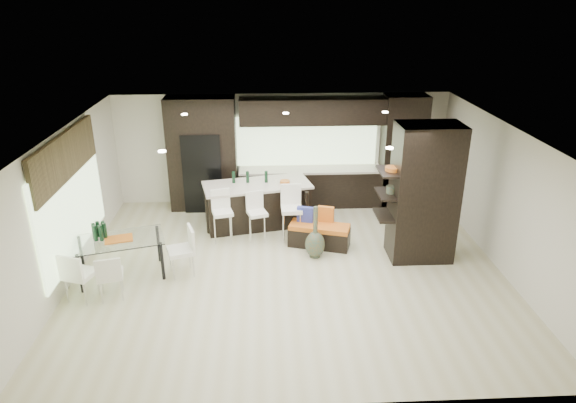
{
  "coord_description": "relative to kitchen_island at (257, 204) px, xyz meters",
  "views": [
    {
      "loc": [
        -0.46,
        -8.58,
        4.95
      ],
      "look_at": [
        0.0,
        0.6,
        1.15
      ],
      "focal_mm": 32.0,
      "sensor_mm": 36.0,
      "label": 1
    }
  ],
  "objects": [
    {
      "name": "partition_column",
      "position": [
        3.21,
        -1.67,
        0.86
      ],
      "size": [
        1.2,
        0.8,
        2.7
      ],
      "primitive_type": "cube",
      "color": "black",
      "rests_on": "ground"
    },
    {
      "name": "bench",
      "position": [
        1.28,
        -1.13,
        -0.25
      ],
      "size": [
        1.33,
        0.82,
        0.48
      ],
      "primitive_type": "cube",
      "rotation": [
        0.0,
        0.0,
        -0.3
      ],
      "color": "black",
      "rests_on": "ground"
    },
    {
      "name": "chair_end",
      "position": [
        -1.41,
        -2.16,
        -0.06
      ],
      "size": [
        0.59,
        0.59,
        0.86
      ],
      "primitive_type": "cube",
      "rotation": [
        0.0,
        0.0,
        1.89
      ],
      "color": "white",
      "rests_on": "ground"
    },
    {
      "name": "refrigerator",
      "position": [
        -1.29,
        1.05,
        0.46
      ],
      "size": [
        0.9,
        0.68,
        1.9
      ],
      "primitive_type": "cube",
      "color": "black",
      "rests_on": "ground"
    },
    {
      "name": "ground",
      "position": [
        0.61,
        -2.07,
        -0.49
      ],
      "size": [
        8.0,
        8.0,
        0.0
      ],
      "primitive_type": "plane",
      "color": "beige",
      "rests_on": "ground"
    },
    {
      "name": "back_cabinetry",
      "position": [
        1.11,
        1.1,
        0.86
      ],
      "size": [
        6.8,
        0.68,
        2.7
      ],
      "primitive_type": "cube",
      "color": "black",
      "rests_on": "ground"
    },
    {
      "name": "kitchen_island",
      "position": [
        0.0,
        0.0,
        0.0
      ],
      "size": [
        2.51,
        1.47,
        0.98
      ],
      "primitive_type": "cube",
      "rotation": [
        0.0,
        0.0,
        0.21
      ],
      "color": "black",
      "rests_on": "ground"
    },
    {
      "name": "window_left",
      "position": [
        -3.35,
        -1.87,
        0.86
      ],
      "size": [
        0.04,
        3.2,
        1.9
      ],
      "primitive_type": "cube",
      "color": "#B2D199",
      "rests_on": "left_wall"
    },
    {
      "name": "chair_near",
      "position": [
        -2.5,
        -2.89,
        -0.1
      ],
      "size": [
        0.51,
        0.51,
        0.78
      ],
      "primitive_type": "cube",
      "rotation": [
        0.0,
        0.0,
        0.23
      ],
      "color": "white",
      "rests_on": "ground"
    },
    {
      "name": "right_wall",
      "position": [
        4.61,
        -2.07,
        0.86
      ],
      "size": [
        0.02,
        7.0,
        2.7
      ],
      "primitive_type": "cube",
      "color": "beige",
      "rests_on": "ground"
    },
    {
      "name": "ceiling_spots",
      "position": [
        0.61,
        -1.82,
        2.19
      ],
      "size": [
        4.0,
        3.0,
        0.02
      ],
      "primitive_type": "cube",
      "color": "white",
      "rests_on": "ceiling"
    },
    {
      "name": "stool_left",
      "position": [
        -0.72,
        -0.8,
        -0.04
      ],
      "size": [
        0.49,
        0.49,
        0.9
      ],
      "primitive_type": "cube",
      "rotation": [
        0.0,
        0.0,
        0.25
      ],
      "color": "white",
      "rests_on": "ground"
    },
    {
      "name": "stone_accent",
      "position": [
        -3.32,
        -1.87,
        1.76
      ],
      "size": [
        0.08,
        3.0,
        0.8
      ],
      "primitive_type": "cube",
      "color": "brown",
      "rests_on": "left_wall"
    },
    {
      "name": "stool_mid",
      "position": [
        0.0,
        -0.79,
        -0.06
      ],
      "size": [
        0.47,
        0.47,
        0.85
      ],
      "primitive_type": "cube",
      "rotation": [
        0.0,
        0.0,
        0.31
      ],
      "color": "white",
      "rests_on": "ground"
    },
    {
      "name": "left_wall",
      "position": [
        -3.39,
        -2.07,
        0.86
      ],
      "size": [
        0.02,
        7.0,
        2.7
      ],
      "primitive_type": "cube",
      "color": "beige",
      "rests_on": "ground"
    },
    {
      "name": "floor_vase",
      "position": [
        1.15,
        -1.6,
        0.05
      ],
      "size": [
        0.5,
        0.5,
        1.08
      ],
      "primitive_type": null,
      "rotation": [
        0.0,
        0.0,
        -0.3
      ],
      "color": "#404834",
      "rests_on": "ground"
    },
    {
      "name": "dining_table",
      "position": [
        -2.5,
        -2.16,
        -0.11
      ],
      "size": [
        1.75,
        1.27,
        0.75
      ],
      "primitive_type": "cube",
      "rotation": [
        0.0,
        0.0,
        0.27
      ],
      "color": "white",
      "rests_on": "ground"
    },
    {
      "name": "window_back",
      "position": [
        1.21,
        1.39,
        1.06
      ],
      "size": [
        3.4,
        0.04,
        1.2
      ],
      "primitive_type": "cube",
      "color": "#B2D199",
      "rests_on": "back_wall"
    },
    {
      "name": "stool_right",
      "position": [
        0.72,
        -0.82,
        -0.01
      ],
      "size": [
        0.44,
        0.44,
        0.97
      ],
      "primitive_type": "cube",
      "rotation": [
        0.0,
        0.0,
        0.02
      ],
      "color": "white",
      "rests_on": "ground"
    },
    {
      "name": "back_wall",
      "position": [
        0.61,
        1.43,
        0.86
      ],
      "size": [
        8.0,
        0.02,
        2.7
      ],
      "primitive_type": "cube",
      "color": "beige",
      "rests_on": "ground"
    },
    {
      "name": "chair_far",
      "position": [
        -2.99,
        -2.91,
        -0.06
      ],
      "size": [
        0.59,
        0.59,
        0.85
      ],
      "primitive_type": "cube",
      "rotation": [
        0.0,
        0.0,
        -0.33
      ],
      "color": "white",
      "rests_on": "ground"
    },
    {
      "name": "ceiling",
      "position": [
        0.61,
        -2.07,
        2.21
      ],
      "size": [
        8.0,
        7.0,
        0.02
      ],
      "primitive_type": "cube",
      "color": "white",
      "rests_on": "ground"
    }
  ]
}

